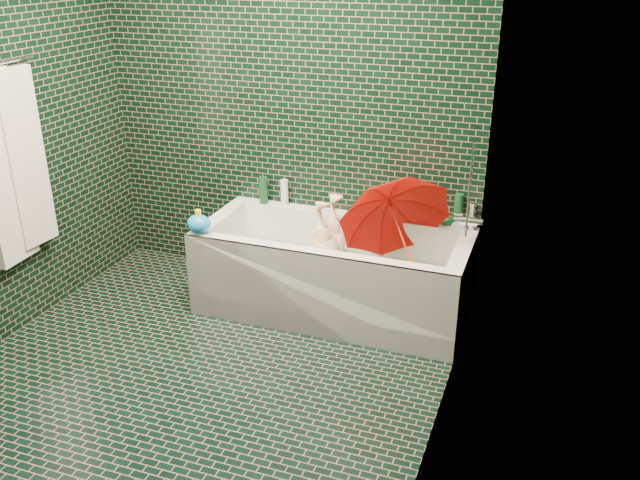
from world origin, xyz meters
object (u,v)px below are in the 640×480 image
(child, at_px, (331,266))
(umbrella, at_px, (400,231))
(bathtub, at_px, (333,281))
(rubber_duck, at_px, (428,216))
(bath_toy, at_px, (199,223))

(child, height_order, umbrella, umbrella)
(bathtub, xyz_separation_m, child, (-0.01, 0.00, 0.10))
(rubber_duck, height_order, bath_toy, bath_toy)
(bathtub, height_order, bath_toy, bath_toy)
(bath_toy, bearing_deg, umbrella, 7.07)
(umbrella, distance_m, bath_toy, 1.24)
(bathtub, distance_m, child, 0.10)
(bathtub, bearing_deg, bath_toy, -158.99)
(rubber_duck, relative_size, bath_toy, 0.79)
(bathtub, height_order, child, bathtub)
(umbrella, height_order, bath_toy, umbrella)
(rubber_duck, bearing_deg, child, -155.43)
(child, xyz_separation_m, umbrella, (0.44, -0.00, 0.30))
(umbrella, bearing_deg, bathtub, 155.76)
(child, distance_m, rubber_duck, 0.70)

